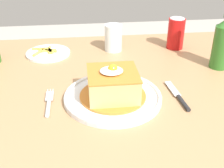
{
  "coord_description": "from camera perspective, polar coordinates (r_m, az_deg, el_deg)",
  "views": [
    {
      "loc": [
        -0.11,
        -0.79,
        1.2
      ],
      "look_at": [
        -0.02,
        -0.06,
        0.78
      ],
      "focal_mm": 46.66,
      "sensor_mm": 36.0,
      "label": 1
    }
  ],
  "objects": [
    {
      "name": "side_plate_fries",
      "position": [
        1.17,
        -12.44,
        5.97
      ],
      "size": [
        0.17,
        0.17,
        0.02
      ],
      "color": "white",
      "rests_on": "dining_table"
    },
    {
      "name": "beer_bottle_green",
      "position": [
        1.07,
        20.91,
        7.93
      ],
      "size": [
        0.06,
        0.06,
        0.27
      ],
      "color": "#2D6B23",
      "rests_on": "dining_table"
    },
    {
      "name": "drinking_glass",
      "position": [
        1.17,
        0.26,
        8.71
      ],
      "size": [
        0.07,
        0.07,
        0.1
      ],
      "color": "#3F2314",
      "rests_on": "dining_table"
    },
    {
      "name": "main_plate",
      "position": [
        0.85,
        0.16,
        -2.48
      ],
      "size": [
        0.29,
        0.29,
        0.02
      ],
      "color": "white",
      "rests_on": "dining_table"
    },
    {
      "name": "knife",
      "position": [
        0.87,
        13.2,
        -2.79
      ],
      "size": [
        0.03,
        0.17,
        0.01
      ],
      "color": "#262628",
      "rests_on": "dining_table"
    },
    {
      "name": "soda_can",
      "position": [
        1.21,
        12.4,
        9.66
      ],
      "size": [
        0.07,
        0.07,
        0.12
      ],
      "color": "red",
      "rests_on": "dining_table"
    },
    {
      "name": "fork",
      "position": [
        0.84,
        -12.32,
        -3.85
      ],
      "size": [
        0.02,
        0.14,
        0.01
      ],
      "color": "silver",
      "rests_on": "dining_table"
    },
    {
      "name": "sandwich_meal",
      "position": [
        0.83,
        0.15,
        -0.14
      ],
      "size": [
        0.19,
        0.19,
        0.1
      ],
      "color": "orange",
      "rests_on": "main_plate"
    },
    {
      "name": "dining_table",
      "position": [
        0.98,
        0.99,
        -5.72
      ],
      "size": [
        1.26,
        0.92,
        0.74
      ],
      "color": "#A87F56",
      "rests_on": "ground_plane"
    }
  ]
}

